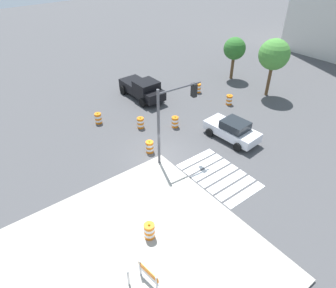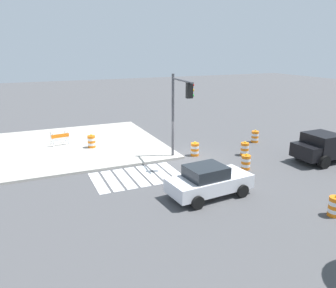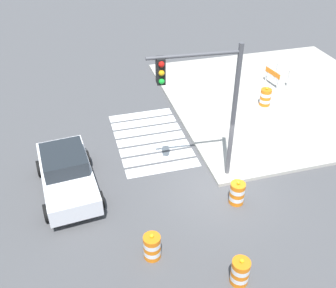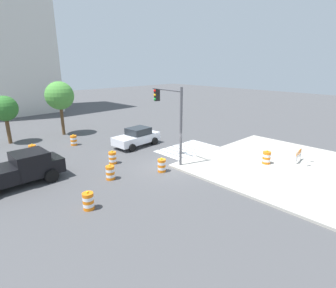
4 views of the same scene
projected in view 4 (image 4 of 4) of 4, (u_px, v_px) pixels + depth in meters
name	position (u px, v px, depth m)	size (l,w,h in m)	color
ground_plane	(169.00, 167.00, 19.03)	(120.00, 120.00, 0.00)	#474749
sidewalk_corner	(288.00, 167.00, 18.80)	(12.00, 12.00, 0.15)	#ADA89E
crosswalk_stripes	(188.00, 149.00, 22.91)	(5.10, 3.20, 0.02)	silver
sports_car	(137.00, 137.00, 23.74)	(4.44, 2.41, 1.63)	silver
pickup_truck	(21.00, 169.00, 16.06)	(5.19, 2.42, 1.92)	black
traffic_barrel_near_corner	(113.00, 158.00, 19.52)	(0.56, 0.56, 1.02)	orange
traffic_barrel_crosswalk_end	(33.00, 150.00, 21.17)	(0.56, 0.56, 1.02)	orange
traffic_barrel_median_near	(110.00, 173.00, 16.84)	(0.56, 0.56, 1.02)	orange
traffic_barrel_median_far	(162.00, 165.00, 18.04)	(0.56, 0.56, 1.02)	orange
traffic_barrel_far_curb	(88.00, 201.00, 13.35)	(0.56, 0.56, 1.02)	orange
traffic_barrel_lane_center	(74.00, 140.00, 23.98)	(0.56, 0.56, 1.02)	orange
traffic_barrel_on_sidewalk	(266.00, 158.00, 19.10)	(0.56, 0.56, 1.02)	orange
construction_barricade	(301.00, 155.00, 19.30)	(1.33, 0.94, 1.00)	silver
traffic_light_pole	(170.00, 111.00, 18.71)	(0.49, 3.28, 5.50)	#4C4C51
street_tree_streetside_near	(60.00, 96.00, 26.56)	(2.82, 2.82, 5.47)	brown
street_tree_streetside_mid	(5.00, 109.00, 23.75)	(2.28, 2.28, 4.41)	brown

